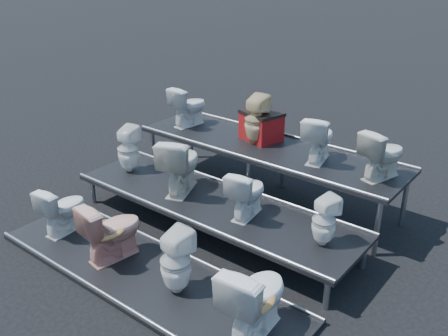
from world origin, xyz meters
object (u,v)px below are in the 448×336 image
Objects in this scene: toilet_0 at (63,209)px; toilet_9 at (256,120)px; toilet_1 at (112,230)px; toilet_2 at (176,261)px; toilet_10 at (319,138)px; toilet_11 at (383,154)px; toilet_4 at (128,149)px; toilet_5 at (180,164)px; toilet_7 at (324,221)px; toilet_6 at (247,193)px; toilet_8 at (189,106)px; red_crate at (261,127)px; toilet_3 at (255,297)px.

toilet_9 reaches higher than toilet_0.
toilet_1 is 1.00× the size of toilet_2.
toilet_10 is (1.06, 0.00, -0.04)m from toilet_9.
toilet_2 is 1.17× the size of toilet_11.
toilet_4 is at bearing -27.98° from toilet_2.
toilet_5 is (-0.05, 1.30, 0.42)m from toilet_1.
toilet_4 reaches higher than toilet_7.
toilet_5 reaches higher than toilet_6.
toilet_1 is 3.54m from toilet_11.
toilet_6 is at bearing -121.34° from toilet_1.
toilet_4 is 1.35m from toilet_8.
toilet_11 reaches higher than toilet_2.
toilet_10 is at bearing -109.03° from toilet_1.
toilet_4 is (-0.11, 1.30, 0.42)m from toilet_0.
toilet_6 is 0.97× the size of toilet_8.
toilet_4 is 2.83m from toilet_10.
toilet_5 is 1.95m from toilet_10.
toilet_0 is 2.72m from toilet_8.
toilet_8 is at bearing -156.35° from red_crate.
toilet_3 is at bearing -40.55° from red_crate.
toilet_9 is 1.14× the size of toilet_11.
toilet_7 reaches higher than toilet_0.
toilet_5 reaches higher than toilet_7.
toilet_0 is 2.50m from toilet_6.
toilet_4 is at bearing 92.22° from toilet_8.
toilet_7 reaches higher than toilet_2.
toilet_6 is (2.10, 1.30, 0.38)m from toilet_0.
toilet_4 is 0.95× the size of toilet_9.
toilet_2 is 1.16× the size of toilet_10.
toilet_1 is at bearing 42.15° from toilet_6.
toilet_11 is (3.29, 2.60, 0.79)m from toilet_0.
toilet_7 is (2.22, 0.00, -0.10)m from toilet_5.
toilet_8 is (-2.14, 1.30, 0.41)m from toilet_6.
toilet_3 is 1.18× the size of toilet_4.
toilet_2 is at bearing 71.34° from toilet_10.
toilet_9 is at bearing -59.38° from toilet_3.
toilet_2 is 1.16× the size of toilet_8.
toilet_1 is 1.17× the size of toilet_10.
toilet_8 is 1.17× the size of red_crate.
toilet_5 is 2.22m from toilet_7.
toilet_11 is at bearing 177.27° from toilet_9.
toilet_10 reaches higher than toilet_4.
toilet_4 is 1.07m from toilet_5.
toilet_8 and toilet_10 have the same top height.
toilet_6 is at bearing -88.27° from toilet_2.
toilet_2 is 1.08× the size of toilet_4.
toilet_3 is 1.38× the size of toilet_7.
toilet_11 is at bearing -73.58° from toilet_7.
toilet_6 is (1.09, 1.30, 0.33)m from toilet_1.
toilet_5 is at bearing 132.92° from toilet_8.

